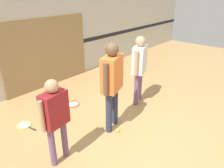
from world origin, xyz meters
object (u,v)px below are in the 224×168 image
at_px(person_student_left, 55,113).
at_px(tennis_ball_by_spare_racket, 73,100).
at_px(person_student_right, 139,63).
at_px(racket_spare_on_floor, 72,104).
at_px(person_instructor, 112,78).
at_px(racket_second_spare, 25,125).
at_px(tennis_ball_near_instructor, 118,131).

bearing_deg(person_student_left, tennis_ball_by_spare_racket, 36.71).
xyz_separation_m(person_student_right, racket_spare_on_floor, (-1.16, 1.09, -0.99)).
distance_m(person_instructor, person_student_left, 1.26).
distance_m(racket_spare_on_floor, racket_second_spare, 1.20).
bearing_deg(person_student_right, person_student_left, -15.55).
relative_size(person_instructor, person_student_left, 1.21).
bearing_deg(person_instructor, tennis_ball_by_spare_racket, 63.61).
height_order(person_student_left, racket_second_spare, person_student_left).
relative_size(person_student_right, tennis_ball_near_instructor, 24.38).
bearing_deg(person_student_right, racket_spare_on_floor, -63.31).
xyz_separation_m(racket_spare_on_floor, tennis_ball_by_spare_racket, (0.13, 0.13, 0.02)).
bearing_deg(person_student_left, person_instructor, -9.63).
bearing_deg(tennis_ball_near_instructor, person_student_left, 168.41).
xyz_separation_m(person_instructor, racket_spare_on_floor, (0.06, 1.32, -1.05)).
bearing_deg(racket_spare_on_floor, tennis_ball_near_instructor, 151.82).
height_order(person_student_left, person_student_right, person_student_right).
relative_size(person_instructor, racket_second_spare, 3.41).
distance_m(person_student_left, racket_spare_on_floor, 2.02).
distance_m(person_student_left, tennis_ball_by_spare_racket, 2.18).
relative_size(person_student_right, racket_spare_on_floor, 2.94).
height_order(racket_spare_on_floor, racket_second_spare, same).
bearing_deg(tennis_ball_by_spare_racket, racket_second_spare, -176.41).
distance_m(person_instructor, racket_second_spare, 2.07).
xyz_separation_m(person_student_left, person_student_right, (2.46, 0.19, 0.12)).
bearing_deg(tennis_ball_by_spare_racket, racket_spare_on_floor, -135.29).
distance_m(person_student_right, tennis_ball_near_instructor, 1.65).
distance_m(person_student_right, racket_second_spare, 2.80).
xyz_separation_m(tennis_ball_near_instructor, tennis_ball_by_spare_racket, (0.25, 1.66, 0.00)).
height_order(person_instructor, person_student_right, person_instructor).
distance_m(tennis_ball_near_instructor, tennis_ball_by_spare_racket, 1.67).
distance_m(person_instructor, racket_spare_on_floor, 1.69).
bearing_deg(person_instructor, racket_second_spare, 110.96).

